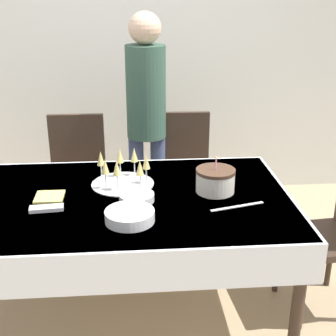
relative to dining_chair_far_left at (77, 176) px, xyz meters
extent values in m
plane|color=tan|center=(0.38, -0.88, -0.54)|extent=(12.00, 12.00, 0.00)
cube|color=silver|center=(0.38, 0.96, 0.81)|extent=(8.00, 0.05, 2.70)
cube|color=white|center=(0.38, -0.88, 0.22)|extent=(1.72, 1.10, 0.03)
cube|color=white|center=(0.38, -0.88, 0.13)|extent=(1.75, 1.13, 0.21)
cylinder|color=#38281E|center=(1.18, -1.37, -0.17)|extent=(0.06, 0.06, 0.75)
cylinder|color=#38281E|center=(-0.41, -0.39, -0.17)|extent=(0.06, 0.06, 0.75)
cylinder|color=#38281E|center=(1.18, -0.39, -0.17)|extent=(0.06, 0.06, 0.75)
cube|color=#38281E|center=(0.00, -0.08, -0.08)|extent=(0.43, 0.43, 0.04)
cube|color=#38281E|center=(0.00, 0.11, 0.19)|extent=(0.40, 0.05, 0.50)
cylinder|color=#38281E|center=(0.17, -0.27, -0.32)|extent=(0.04, 0.04, 0.44)
cylinder|color=#38281E|center=(-0.19, -0.26, -0.32)|extent=(0.04, 0.04, 0.44)
cylinder|color=#38281E|center=(0.18, 0.09, -0.32)|extent=(0.04, 0.04, 0.44)
cylinder|color=#38281E|center=(-0.18, 0.10, -0.32)|extent=(0.04, 0.04, 0.44)
cube|color=#38281E|center=(0.77, -0.08, -0.08)|extent=(0.43, 0.43, 0.04)
cube|color=#38281E|center=(0.78, 0.11, 0.19)|extent=(0.40, 0.05, 0.50)
cylinder|color=#38281E|center=(0.95, -0.27, -0.32)|extent=(0.04, 0.04, 0.44)
cylinder|color=#38281E|center=(0.59, -0.26, -0.32)|extent=(0.04, 0.04, 0.44)
cylinder|color=#38281E|center=(0.96, 0.09, -0.32)|extent=(0.04, 0.04, 0.44)
cylinder|color=#38281E|center=(0.60, 0.10, -0.32)|extent=(0.04, 0.04, 0.44)
cube|color=#38281E|center=(1.49, -0.88, -0.08)|extent=(0.46, 0.46, 0.04)
cylinder|color=#38281E|center=(1.33, -1.08, -0.32)|extent=(0.04, 0.04, 0.44)
cylinder|color=#38281E|center=(1.30, -0.72, -0.32)|extent=(0.04, 0.04, 0.44)
cylinder|color=#38281E|center=(1.66, -0.69, -0.32)|extent=(0.04, 0.04, 0.44)
cylinder|color=silver|center=(0.86, -0.85, 0.29)|extent=(0.21, 0.21, 0.11)
cylinder|color=#4C3323|center=(0.86, -0.85, 0.35)|extent=(0.22, 0.22, 0.02)
cylinder|color=pink|center=(0.86, -0.85, 0.39)|extent=(0.01, 0.01, 0.06)
sphere|color=#F9CC4C|center=(0.86, -0.85, 0.43)|extent=(0.01, 0.01, 0.01)
cylinder|color=silver|center=(0.35, -0.71, 0.23)|extent=(0.36, 0.36, 0.01)
cylinder|color=silver|center=(0.48, -0.71, 0.24)|extent=(0.05, 0.05, 0.00)
cylinder|color=silver|center=(0.48, -0.71, 0.28)|extent=(0.01, 0.01, 0.08)
cone|color=#E0CC72|center=(0.48, -0.71, 0.37)|extent=(0.04, 0.04, 0.08)
cylinder|color=silver|center=(0.42, -0.59, 0.24)|extent=(0.05, 0.05, 0.00)
cylinder|color=silver|center=(0.42, -0.59, 0.28)|extent=(0.01, 0.01, 0.08)
cone|color=#E0CC72|center=(0.42, -0.59, 0.37)|extent=(0.04, 0.04, 0.08)
cylinder|color=silver|center=(0.33, -0.60, 0.24)|extent=(0.05, 0.05, 0.00)
cylinder|color=silver|center=(0.33, -0.60, 0.28)|extent=(0.01, 0.01, 0.08)
cone|color=#E0CC72|center=(0.33, -0.60, 0.37)|extent=(0.04, 0.04, 0.08)
cylinder|color=silver|center=(0.22, -0.64, 0.24)|extent=(0.05, 0.05, 0.00)
cylinder|color=silver|center=(0.22, -0.64, 0.28)|extent=(0.01, 0.01, 0.08)
cone|color=#E0CC72|center=(0.22, -0.64, 0.37)|extent=(0.04, 0.04, 0.08)
cylinder|color=silver|center=(0.25, -0.77, 0.24)|extent=(0.05, 0.05, 0.00)
cylinder|color=silver|center=(0.25, -0.77, 0.28)|extent=(0.01, 0.01, 0.08)
cone|color=#E0CC72|center=(0.25, -0.77, 0.37)|extent=(0.04, 0.04, 0.08)
cylinder|color=silver|center=(0.32, -0.80, 0.24)|extent=(0.05, 0.05, 0.00)
cylinder|color=silver|center=(0.32, -0.80, 0.28)|extent=(0.01, 0.01, 0.08)
cone|color=#E0CC72|center=(0.32, -0.80, 0.37)|extent=(0.04, 0.04, 0.08)
cylinder|color=silver|center=(0.44, -0.80, 0.24)|extent=(0.05, 0.05, 0.00)
cylinder|color=silver|center=(0.44, -0.80, 0.28)|extent=(0.01, 0.01, 0.08)
cone|color=#E0CC72|center=(0.44, -0.80, 0.37)|extent=(0.04, 0.04, 0.08)
cylinder|color=white|center=(0.38, -1.16, 0.24)|extent=(0.24, 0.24, 0.01)
cylinder|color=white|center=(0.38, -1.16, 0.24)|extent=(0.24, 0.24, 0.01)
cylinder|color=white|center=(0.38, -1.16, 0.25)|extent=(0.24, 0.24, 0.01)
cylinder|color=white|center=(0.38, -1.16, 0.26)|extent=(0.24, 0.24, 0.01)
cylinder|color=white|center=(0.38, -1.16, 0.26)|extent=(0.24, 0.24, 0.01)
cylinder|color=white|center=(0.38, -1.16, 0.27)|extent=(0.24, 0.24, 0.01)
cylinder|color=white|center=(0.38, -1.16, 0.28)|extent=(0.24, 0.24, 0.01)
cylinder|color=white|center=(0.38, -1.16, 0.28)|extent=(0.24, 0.24, 0.01)
cylinder|color=white|center=(0.42, -0.94, 0.24)|extent=(0.19, 0.19, 0.01)
cylinder|color=white|center=(0.42, -0.94, 0.24)|extent=(0.19, 0.19, 0.01)
cylinder|color=white|center=(0.42, -0.94, 0.25)|extent=(0.19, 0.19, 0.01)
cylinder|color=white|center=(0.42, -0.94, 0.26)|extent=(0.19, 0.19, 0.01)
cylinder|color=white|center=(0.42, -0.94, 0.26)|extent=(0.19, 0.19, 0.01)
cylinder|color=white|center=(0.42, -0.94, 0.27)|extent=(0.19, 0.19, 0.01)
cube|color=silver|center=(0.94, -1.05, 0.23)|extent=(0.29, 0.10, 0.00)
cube|color=silver|center=(-0.04, -1.01, 0.24)|extent=(0.17, 0.08, 0.02)
cube|color=#E0D166|center=(-0.04, -0.86, 0.24)|extent=(0.15, 0.15, 0.01)
cylinder|color=#3F4C72|center=(0.43, 0.07, -0.14)|extent=(0.11, 0.11, 0.82)
cylinder|color=#3F4C72|center=(0.59, 0.07, -0.14)|extent=(0.11, 0.11, 0.82)
cylinder|color=#335142|center=(0.51, 0.07, 0.60)|extent=(0.28, 0.28, 0.65)
sphere|color=#D8B293|center=(0.51, 0.07, 1.03)|extent=(0.22, 0.22, 0.22)
camera|label=1|loc=(0.41, -3.18, 1.30)|focal=50.00mm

